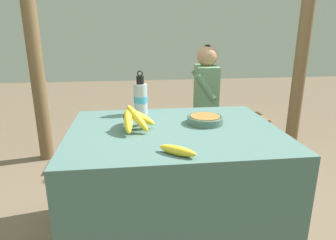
{
  "coord_description": "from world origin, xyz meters",
  "views": [
    {
      "loc": [
        -0.24,
        -1.59,
        1.27
      ],
      "look_at": [
        -0.03,
        0.05,
        0.76
      ],
      "focal_mm": 32.0,
      "sensor_mm": 36.0,
      "label": 1
    }
  ],
  "objects_px": {
    "loose_banana_front": "(178,151)",
    "wooden_bench": "(178,125)",
    "support_post_far": "(306,23)",
    "seated_vendor": "(201,96)",
    "banana_bunch_green": "(131,114)",
    "banana_bunch_ripe": "(133,117)",
    "serving_bowl": "(205,119)",
    "water_bottle": "(141,98)",
    "support_post_near": "(30,22)"
  },
  "relations": [
    {
      "from": "banana_bunch_green",
      "to": "serving_bowl",
      "type": "bearing_deg",
      "value": -67.84
    },
    {
      "from": "serving_bowl",
      "to": "support_post_near",
      "type": "relative_size",
      "value": 0.08
    },
    {
      "from": "seated_vendor",
      "to": "banana_bunch_green",
      "type": "xyz_separation_m",
      "value": [
        -0.68,
        0.03,
        -0.17
      ]
    },
    {
      "from": "support_post_far",
      "to": "loose_banana_front",
      "type": "bearing_deg",
      "value": -132.28
    },
    {
      "from": "seated_vendor",
      "to": "support_post_near",
      "type": "xyz_separation_m",
      "value": [
        -1.54,
        0.2,
        0.68
      ]
    },
    {
      "from": "water_bottle",
      "to": "support_post_near",
      "type": "height_order",
      "value": "support_post_near"
    },
    {
      "from": "serving_bowl",
      "to": "loose_banana_front",
      "type": "distance_m",
      "value": 0.5
    },
    {
      "from": "loose_banana_front",
      "to": "wooden_bench",
      "type": "distance_m",
      "value": 1.61
    },
    {
      "from": "wooden_bench",
      "to": "serving_bowl",
      "type": "bearing_deg",
      "value": -90.54
    },
    {
      "from": "seated_vendor",
      "to": "support_post_near",
      "type": "height_order",
      "value": "support_post_near"
    },
    {
      "from": "banana_bunch_ripe",
      "to": "support_post_far",
      "type": "bearing_deg",
      "value": 37.34
    },
    {
      "from": "serving_bowl",
      "to": "water_bottle",
      "type": "xyz_separation_m",
      "value": [
        -0.37,
        0.25,
        0.08
      ]
    },
    {
      "from": "support_post_near",
      "to": "support_post_far",
      "type": "height_order",
      "value": "same"
    },
    {
      "from": "water_bottle",
      "to": "support_post_far",
      "type": "height_order",
      "value": "support_post_far"
    },
    {
      "from": "support_post_near",
      "to": "support_post_far",
      "type": "distance_m",
      "value": 2.63
    },
    {
      "from": "seated_vendor",
      "to": "support_post_near",
      "type": "relative_size",
      "value": 0.43
    },
    {
      "from": "serving_bowl",
      "to": "loose_banana_front",
      "type": "height_order",
      "value": "serving_bowl"
    },
    {
      "from": "serving_bowl",
      "to": "banana_bunch_green",
      "type": "bearing_deg",
      "value": 112.16
    },
    {
      "from": "water_bottle",
      "to": "loose_banana_front",
      "type": "distance_m",
      "value": 0.72
    },
    {
      "from": "banana_bunch_ripe",
      "to": "support_post_far",
      "type": "distance_m",
      "value": 2.27
    },
    {
      "from": "loose_banana_front",
      "to": "wooden_bench",
      "type": "relative_size",
      "value": 0.1
    },
    {
      "from": "banana_bunch_green",
      "to": "loose_banana_front",
      "type": "bearing_deg",
      "value": -82.19
    },
    {
      "from": "wooden_bench",
      "to": "support_post_far",
      "type": "relative_size",
      "value": 0.67
    },
    {
      "from": "serving_bowl",
      "to": "support_post_far",
      "type": "relative_size",
      "value": 0.08
    },
    {
      "from": "banana_bunch_ripe",
      "to": "support_post_far",
      "type": "height_order",
      "value": "support_post_far"
    },
    {
      "from": "wooden_bench",
      "to": "support_post_near",
      "type": "height_order",
      "value": "support_post_near"
    },
    {
      "from": "banana_bunch_ripe",
      "to": "wooden_bench",
      "type": "relative_size",
      "value": 0.16
    },
    {
      "from": "banana_bunch_green",
      "to": "support_post_far",
      "type": "bearing_deg",
      "value": 5.69
    },
    {
      "from": "serving_bowl",
      "to": "water_bottle",
      "type": "relative_size",
      "value": 0.75
    },
    {
      "from": "water_bottle",
      "to": "banana_bunch_green",
      "type": "relative_size",
      "value": 1.05
    },
    {
      "from": "seated_vendor",
      "to": "support_post_far",
      "type": "distance_m",
      "value": 1.3
    },
    {
      "from": "wooden_bench",
      "to": "seated_vendor",
      "type": "height_order",
      "value": "seated_vendor"
    },
    {
      "from": "serving_bowl",
      "to": "wooden_bench",
      "type": "distance_m",
      "value": 1.17
    },
    {
      "from": "loose_banana_front",
      "to": "banana_bunch_ripe",
      "type": "bearing_deg",
      "value": 116.44
    },
    {
      "from": "water_bottle",
      "to": "seated_vendor",
      "type": "height_order",
      "value": "seated_vendor"
    },
    {
      "from": "banana_bunch_ripe",
      "to": "banana_bunch_green",
      "type": "distance_m",
      "value": 1.2
    },
    {
      "from": "serving_bowl",
      "to": "support_post_near",
      "type": "height_order",
      "value": "support_post_near"
    },
    {
      "from": "loose_banana_front",
      "to": "water_bottle",
      "type": "bearing_deg",
      "value": 101.15
    },
    {
      "from": "loose_banana_front",
      "to": "seated_vendor",
      "type": "relative_size",
      "value": 0.15
    },
    {
      "from": "banana_bunch_ripe",
      "to": "serving_bowl",
      "type": "relative_size",
      "value": 1.34
    },
    {
      "from": "seated_vendor",
      "to": "banana_bunch_green",
      "type": "height_order",
      "value": "seated_vendor"
    },
    {
      "from": "serving_bowl",
      "to": "banana_bunch_ripe",
      "type": "bearing_deg",
      "value": -171.79
    },
    {
      "from": "water_bottle",
      "to": "banana_bunch_green",
      "type": "xyz_separation_m",
      "value": [
        -0.07,
        0.84,
        -0.35
      ]
    },
    {
      "from": "banana_bunch_green",
      "to": "support_post_far",
      "type": "height_order",
      "value": "support_post_far"
    },
    {
      "from": "serving_bowl",
      "to": "wooden_bench",
      "type": "height_order",
      "value": "serving_bowl"
    },
    {
      "from": "banana_bunch_green",
      "to": "wooden_bench",
      "type": "bearing_deg",
      "value": 0.06
    },
    {
      "from": "loose_banana_front",
      "to": "banana_bunch_green",
      "type": "bearing_deg",
      "value": 97.81
    },
    {
      "from": "banana_bunch_ripe",
      "to": "seated_vendor",
      "type": "bearing_deg",
      "value": 59.88
    },
    {
      "from": "water_bottle",
      "to": "loose_banana_front",
      "type": "relative_size",
      "value": 1.67
    },
    {
      "from": "wooden_bench",
      "to": "banana_bunch_green",
      "type": "distance_m",
      "value": 0.47
    }
  ]
}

